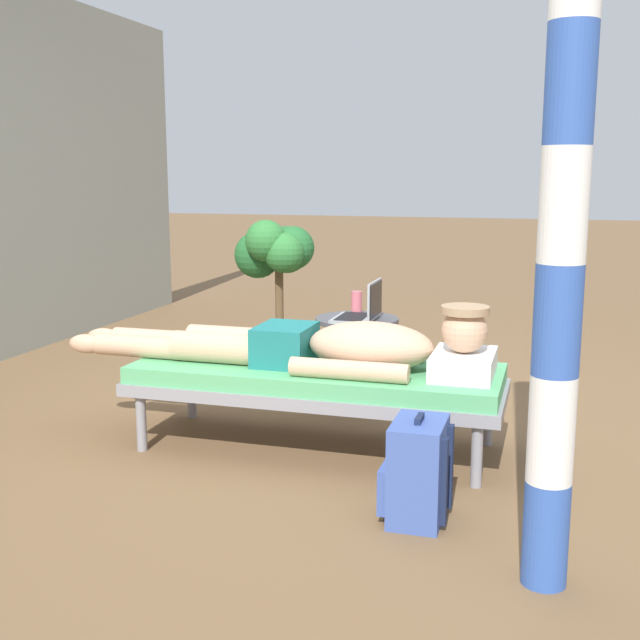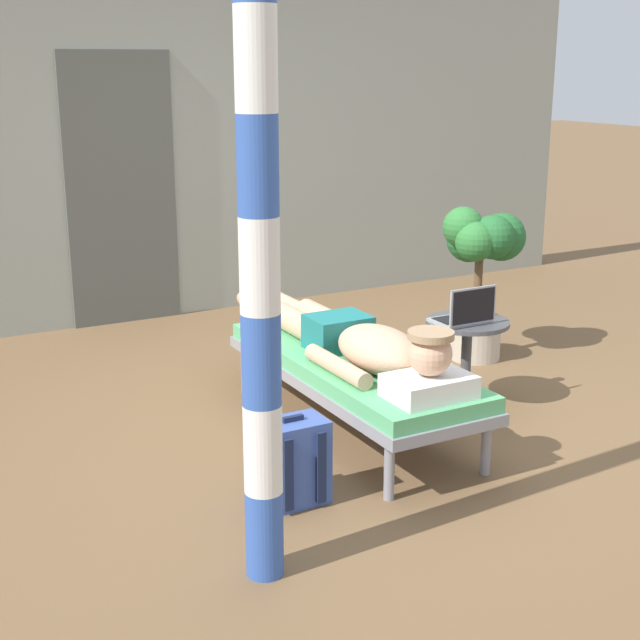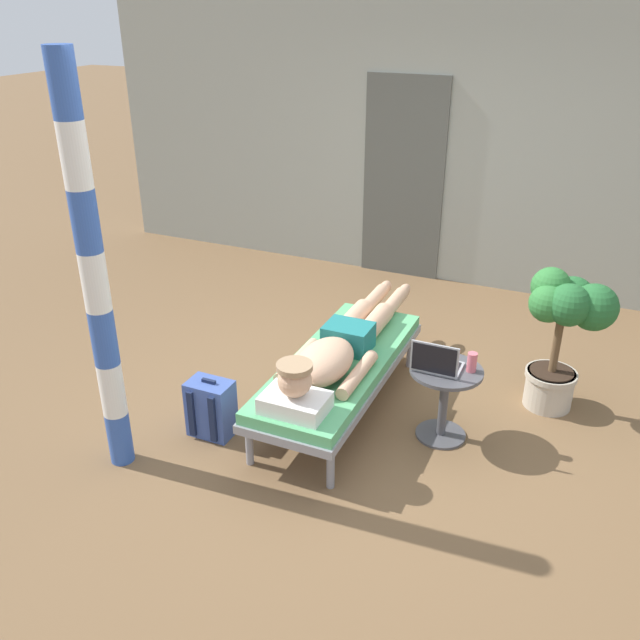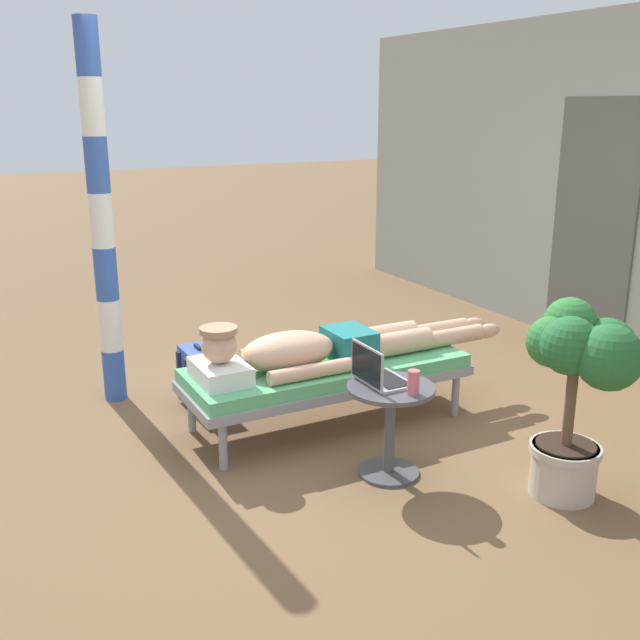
# 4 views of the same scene
# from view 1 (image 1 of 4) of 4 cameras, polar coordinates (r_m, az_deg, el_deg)

# --- Properties ---
(ground_plane) EXTENTS (40.00, 40.00, 0.00)m
(ground_plane) POSITION_cam_1_polar(r_m,az_deg,el_deg) (4.27, -0.63, -7.94)
(ground_plane) COLOR brown
(lounge_chair) EXTENTS (0.66, 1.82, 0.42)m
(lounge_chair) POSITION_cam_1_polar(r_m,az_deg,el_deg) (3.93, -0.27, -4.31)
(lounge_chair) COLOR gray
(lounge_chair) RESTS_ON ground
(person_reclining) EXTENTS (0.53, 2.17, 0.33)m
(person_reclining) POSITION_cam_1_polar(r_m,az_deg,el_deg) (3.88, 0.30, -1.87)
(person_reclining) COLOR white
(person_reclining) RESTS_ON lounge_chair
(side_table) EXTENTS (0.48, 0.48, 0.52)m
(side_table) POSITION_cam_1_polar(r_m,az_deg,el_deg) (4.63, 2.63, -1.88)
(side_table) COLOR #4C4C51
(side_table) RESTS_ON ground
(laptop) EXTENTS (0.31, 0.24, 0.23)m
(laptop) POSITION_cam_1_polar(r_m,az_deg,el_deg) (4.52, 3.10, 0.72)
(laptop) COLOR #A5A8AD
(laptop) RESTS_ON side_table
(drink_glass) EXTENTS (0.06, 0.06, 0.13)m
(drink_glass) POSITION_cam_1_polar(r_m,az_deg,el_deg) (4.74, 2.62, 1.27)
(drink_glass) COLOR #D86672
(drink_glass) RESTS_ON side_table
(backpack) EXTENTS (0.30, 0.26, 0.42)m
(backpack) POSITION_cam_1_polar(r_m,az_deg,el_deg) (3.21, 6.92, -10.66)
(backpack) COLOR #3F59A5
(backpack) RESTS_ON ground
(potted_plant) EXTENTS (0.60, 0.55, 1.04)m
(potted_plant) POSITION_cam_1_polar(r_m,az_deg,el_deg) (5.39, -3.03, 3.35)
(potted_plant) COLOR #BFB29E
(potted_plant) RESTS_ON ground
(porch_post) EXTENTS (0.15, 0.15, 2.50)m
(porch_post) POSITION_cam_1_polar(r_m,az_deg,el_deg) (2.58, 16.95, 7.82)
(porch_post) COLOR #3359B2
(porch_post) RESTS_ON ground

